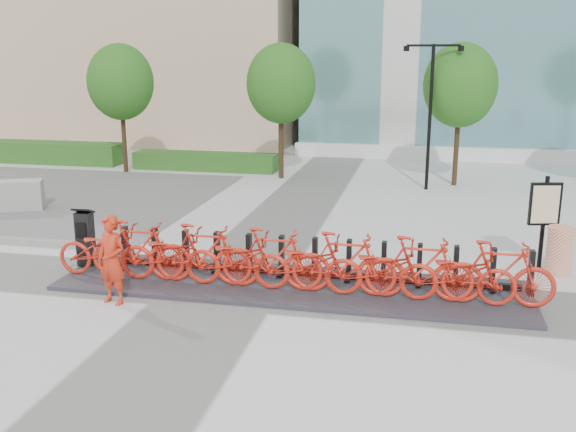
% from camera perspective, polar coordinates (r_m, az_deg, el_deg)
% --- Properties ---
extents(ground, '(120.00, 120.00, 0.00)m').
position_cam_1_polar(ground, '(13.31, -5.60, -6.34)').
color(ground, silver).
extents(gravel_patch, '(14.00, 14.00, 0.00)m').
position_cam_1_polar(gravel_patch, '(23.86, -23.77, 1.72)').
color(gravel_patch, '#5D5D5D').
rests_on(gravel_patch, ground).
extents(hedge_a, '(10.00, 1.40, 0.90)m').
position_cam_1_polar(hedge_a, '(31.30, -22.99, 5.32)').
color(hedge_a, '#26551B').
rests_on(hedge_a, ground).
extents(hedge_b, '(6.00, 1.20, 0.70)m').
position_cam_1_polar(hedge_b, '(26.93, -7.34, 4.85)').
color(hedge_b, '#26551B').
rests_on(hedge_b, ground).
extents(tree_0, '(2.60, 2.60, 5.10)m').
position_cam_1_polar(tree_0, '(26.67, -14.66, 11.43)').
color(tree_0, '#3C2C1A').
rests_on(tree_0, ground).
extents(tree_1, '(2.60, 2.60, 5.10)m').
position_cam_1_polar(tree_1, '(24.48, -0.61, 11.67)').
color(tree_1, '#3C2C1A').
rests_on(tree_1, ground).
extents(tree_2, '(2.60, 2.60, 5.10)m').
position_cam_1_polar(tree_2, '(23.92, 15.07, 11.14)').
color(tree_2, '#3C2C1A').
rests_on(tree_2, ground).
extents(streetlamp, '(2.00, 0.20, 5.00)m').
position_cam_1_polar(streetlamp, '(22.92, 12.58, 10.03)').
color(streetlamp, black).
rests_on(streetlamp, ground).
extents(dock_pad, '(9.60, 2.40, 0.08)m').
position_cam_1_polar(dock_pad, '(13.26, 0.19, -6.18)').
color(dock_pad, '#313038').
rests_on(dock_pad, ground).
extents(dock_rail_posts, '(8.74, 0.50, 0.85)m').
position_cam_1_polar(dock_rail_posts, '(13.47, 2.36, -3.76)').
color(dock_rail_posts, black).
rests_on(dock_rail_posts, dock_pad).
extents(bike_0, '(2.14, 0.75, 1.13)m').
position_cam_1_polar(bike_0, '(14.04, -15.91, -2.97)').
color(bike_0, red).
rests_on(bike_0, dock_pad).
extents(bike_1, '(2.08, 0.59, 1.25)m').
position_cam_1_polar(bike_1, '(13.71, -13.26, -2.94)').
color(bike_1, red).
rests_on(bike_1, dock_pad).
extents(bike_2, '(2.14, 0.75, 1.13)m').
position_cam_1_polar(bike_2, '(13.44, -10.46, -3.42)').
color(bike_2, red).
rests_on(bike_2, dock_pad).
extents(bike_3, '(2.08, 0.59, 1.25)m').
position_cam_1_polar(bike_3, '(13.17, -7.56, -3.38)').
color(bike_3, red).
rests_on(bike_3, dock_pad).
extents(bike_4, '(2.14, 0.75, 1.13)m').
position_cam_1_polar(bike_4, '(12.98, -4.55, -3.86)').
color(bike_4, red).
rests_on(bike_4, dock_pad).
extents(bike_5, '(2.08, 0.59, 1.25)m').
position_cam_1_polar(bike_5, '(12.78, -1.45, -3.82)').
color(bike_5, red).
rests_on(bike_5, dock_pad).
extents(bike_6, '(2.14, 0.75, 1.13)m').
position_cam_1_polar(bike_6, '(12.66, 1.73, -4.29)').
color(bike_6, red).
rests_on(bike_6, dock_pad).
extents(bike_7, '(2.08, 0.59, 1.25)m').
position_cam_1_polar(bike_7, '(12.54, 4.98, -4.23)').
color(bike_7, red).
rests_on(bike_7, dock_pad).
extents(bike_8, '(2.14, 0.75, 1.13)m').
position_cam_1_polar(bike_8, '(12.50, 8.26, -4.69)').
color(bike_8, red).
rests_on(bike_8, dock_pad).
extents(bike_9, '(2.08, 0.59, 1.25)m').
position_cam_1_polar(bike_9, '(12.46, 11.59, -4.59)').
color(bike_9, red).
rests_on(bike_9, dock_pad).
extents(bike_10, '(2.14, 0.75, 1.13)m').
position_cam_1_polar(bike_10, '(12.50, 14.88, -5.02)').
color(bike_10, red).
rests_on(bike_10, dock_pad).
extents(bike_11, '(2.08, 0.59, 1.25)m').
position_cam_1_polar(bike_11, '(12.54, 18.19, -4.90)').
color(bike_11, red).
rests_on(bike_11, dock_pad).
extents(kiosk, '(0.42, 0.36, 1.33)m').
position_cam_1_polar(kiosk, '(14.88, -17.58, -1.84)').
color(kiosk, black).
rests_on(kiosk, dock_pad).
extents(worker_red, '(0.72, 0.57, 1.73)m').
position_cam_1_polar(worker_red, '(12.63, -15.40, -3.80)').
color(worker_red, red).
rests_on(worker_red, ground).
extents(construction_barrel, '(0.71, 0.71, 1.06)m').
position_cam_1_polar(construction_barrel, '(15.08, 23.00, -2.85)').
color(construction_barrel, '#DC4000').
rests_on(construction_barrel, ground).
extents(jersey_barrier, '(2.43, 1.53, 0.91)m').
position_cam_1_polar(jersey_barrier, '(21.45, -24.05, 1.64)').
color(jersey_barrier, gray).
rests_on(jersey_barrier, ground).
extents(map_sign, '(0.69, 0.26, 2.09)m').
position_cam_1_polar(map_sign, '(15.12, 21.86, 0.67)').
color(map_sign, black).
rests_on(map_sign, ground).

